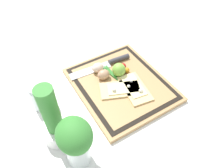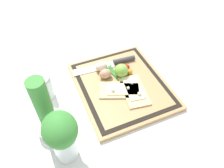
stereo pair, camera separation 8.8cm
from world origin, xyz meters
TOP-DOWN VIEW (x-y plane):
  - ground_plane at (0.00, 0.00)m, footprint 6.00×6.00m
  - cutting_board at (0.00, 0.00)m, footprint 0.41×0.36m
  - pizza_slice_near at (-0.06, -0.03)m, footprint 0.18×0.11m
  - pizza_slice_far at (-0.03, 0.02)m, footprint 0.14×0.18m
  - knife at (0.12, -0.02)m, footprint 0.05×0.29m
  - egg_brown at (0.06, 0.05)m, footprint 0.04×0.05m
  - egg_pink at (0.11, 0.05)m, footprint 0.04×0.05m
  - lime at (0.05, -0.02)m, footprint 0.06×0.06m
  - cherry_tomato_red at (0.07, -0.05)m, footprint 0.03×0.03m
  - cherry_tomato_yellow at (0.04, -0.05)m, footprint 0.02×0.02m
  - scallion_bunch at (-0.01, 0.00)m, footprint 0.25×0.05m
  - herb_pot at (-0.09, 0.31)m, footprint 0.10×0.10m
  - sauce_jar at (0.08, 0.31)m, footprint 0.08×0.08m
  - herb_glass at (-0.20, 0.29)m, footprint 0.12×0.10m

SIDE VIEW (x-z plane):
  - ground_plane at x=0.00m, z-range 0.00..0.00m
  - cutting_board at x=0.00m, z-range 0.00..0.02m
  - scallion_bunch at x=-0.01m, z-range 0.02..0.03m
  - pizza_slice_near at x=-0.06m, z-range 0.01..0.04m
  - pizza_slice_far at x=-0.03m, z-range 0.01..0.04m
  - knife at x=0.12m, z-range 0.02..0.04m
  - cherry_tomato_yellow at x=0.04m, z-range 0.02..0.04m
  - cherry_tomato_red at x=0.07m, z-range 0.02..0.05m
  - egg_brown at x=0.06m, z-range 0.02..0.06m
  - egg_pink at x=0.11m, z-range 0.02..0.06m
  - sauce_jar at x=0.08m, z-range -0.01..0.10m
  - lime at x=0.05m, z-range 0.02..0.08m
  - herb_pot at x=-0.09m, z-range -0.04..0.21m
  - herb_glass at x=-0.20m, z-range 0.02..0.22m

